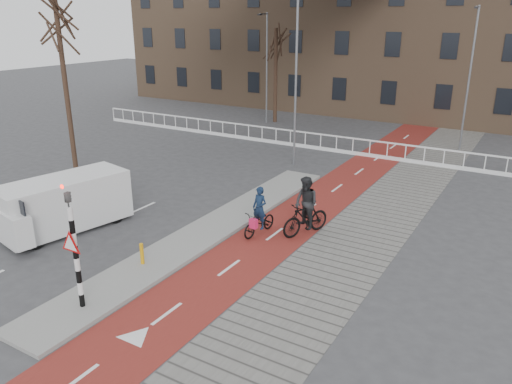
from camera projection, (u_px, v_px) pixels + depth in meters
The scene contains 16 objects.
ground at pixel (150, 283), 14.90m from camera, with size 120.00×120.00×0.00m, color #38383A.
bike_lane at pixel (328, 194), 22.27m from camera, with size 2.50×60.00×0.01m, color maroon.
sidewalk at pixel (390, 206), 20.92m from camera, with size 3.00×60.00×0.01m, color slate.
curb_island at pixel (210, 230), 18.46m from camera, with size 1.80×16.00×0.12m, color gray.
traffic_signal at pixel (74, 243), 12.89m from camera, with size 0.80×0.80×3.68m.
bollard at pixel (142, 254), 15.71m from camera, with size 0.12×0.12×0.69m, color orange.
cyclist_near at pixel (259, 219), 18.03m from camera, with size 0.81×1.77×1.80m.
cyclist_far at pixel (306, 211), 17.93m from camera, with size 1.38×2.10×2.17m.
van at pixel (64, 203), 18.33m from camera, with size 2.76×4.88×1.98m.
railing at pixel (276, 139), 30.97m from camera, with size 28.00×0.10×0.99m.
townhouse_row at pixel (390, 12), 39.63m from camera, with size 46.00×10.00×15.90m.
tree_left at pixel (66, 88), 23.94m from camera, with size 0.24×0.24×8.54m, color black.
tree_mid at pixel (275, 76), 36.36m from camera, with size 0.28×0.28×6.71m, color black.
streetlight_near at pixel (296, 80), 25.27m from camera, with size 0.12×0.12×8.87m, color slate.
streetlight_left at pixel (267, 69), 35.95m from camera, with size 0.12×0.12×7.74m, color slate.
streetlight_right at pixel (469, 81), 28.28m from camera, with size 0.12×0.12×8.09m, color slate.
Camera 1 is at (9.44, -9.65, 7.56)m, focal length 35.00 mm.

